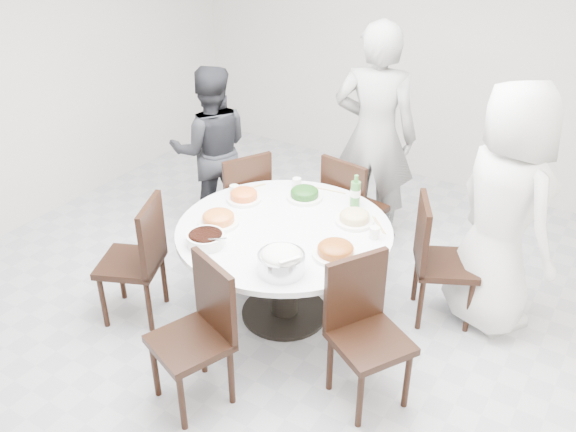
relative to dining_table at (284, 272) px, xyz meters
The scene contains 22 objects.
floor 0.47m from the dining_table, 41.70° to the right, with size 6.00×6.00×0.01m, color #AEAFB3.
wall_back 3.00m from the dining_table, 85.62° to the left, with size 6.00×0.01×2.80m, color beige.
dining_table is the anchor object (origin of this frame).
chair_ne 1.16m from the dining_table, 31.67° to the left, with size 0.42×0.42×0.95m, color black.
chair_n 1.00m from the dining_table, 86.10° to the left, with size 0.42×0.42×0.95m, color black.
chair_nw 0.99m from the dining_table, 145.51° to the left, with size 0.42×0.42×0.95m, color black.
chair_sw 1.11m from the dining_table, 148.29° to the right, with size 0.42×0.42×0.95m, color black.
chair_s 1.01m from the dining_table, 91.53° to the right, with size 0.42×0.42×0.95m, color black.
chair_se 0.98m from the dining_table, 25.87° to the right, with size 0.42×0.42×0.95m, color black.
diner_right 1.58m from the dining_table, 31.13° to the left, with size 0.88×0.57×1.80m, color silver.
diner_middle 1.48m from the dining_table, 88.63° to the left, with size 0.70×0.46×1.93m, color black.
diner_left 1.54m from the dining_table, 147.94° to the left, with size 0.73×0.57×1.51m, color black.
dish_greens 0.61m from the dining_table, 102.80° to the left, with size 0.27×0.27×0.07m, color white.
dish_pale 0.64m from the dining_table, 40.20° to the left, with size 0.27×0.27×0.07m, color white.
dish_orange 0.65m from the dining_table, 159.29° to the left, with size 0.26×0.26×0.07m, color white.
dish_redbrown 0.64m from the dining_table, 14.93° to the right, with size 0.30×0.30×0.07m, color white.
dish_tofu 0.62m from the dining_table, 154.59° to the right, with size 0.29×0.29×0.07m, color white.
rice_bowl 0.69m from the dining_table, 59.45° to the right, with size 0.29×0.29×0.13m, color silver.
soup_bowl 0.69m from the dining_table, 125.33° to the right, with size 0.25×0.25×0.08m, color white.
beverage_bottle 0.79m from the dining_table, 63.72° to the left, with size 0.07×0.07×0.25m, color #33722D.
tea_cups 0.75m from the dining_table, 88.80° to the left, with size 0.07×0.07×0.08m, color white.
chopsticks 0.77m from the dining_table, 89.72° to the left, with size 0.24×0.04×0.01m, color tan, non-canonical shape.
Camera 1 is at (1.73, -2.86, 2.90)m, focal length 38.00 mm.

